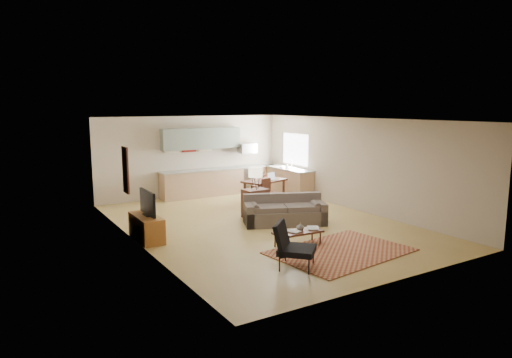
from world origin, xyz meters
TOP-DOWN VIEW (x-y plane):
  - room at (0.00, 0.00)m, footprint 9.00×9.00m
  - kitchen_counter_back at (0.90, 4.18)m, footprint 4.26×0.64m
  - kitchen_counter_right at (2.93, 3.00)m, footprint 0.64×2.26m
  - kitchen_range at (2.00, 4.18)m, footprint 0.62×0.62m
  - kitchen_microwave at (2.00, 4.20)m, footprint 0.62×0.40m
  - upper_cabinets at (0.30, 4.33)m, footprint 2.80×0.34m
  - window_right at (3.23, 3.00)m, footprint 0.02×1.40m
  - wall_art_left at (-3.21, 0.90)m, footprint 0.06×0.42m
  - triptych at (-0.10, 4.47)m, footprint 1.70×0.04m
  - rug at (0.22, -2.77)m, footprint 3.03×2.28m
  - sofa at (0.52, -0.28)m, footprint 2.37×1.72m
  - coffee_table at (-0.30, -1.97)m, footprint 1.14×0.51m
  - book_a at (-0.52, -2.00)m, footprint 0.40×0.43m
  - book_b at (0.01, -1.90)m, footprint 0.56×0.57m
  - vase at (-0.21, -1.93)m, footprint 0.18×0.18m
  - armchair at (-1.14, -3.07)m, footprint 1.08×1.08m
  - tv_credenza at (-2.99, 0.20)m, footprint 0.48×1.24m
  - tv at (-2.94, 0.20)m, footprint 0.10×0.95m
  - console_table at (0.26, 0.76)m, footprint 0.70×0.49m
  - table_lamp at (0.26, 0.76)m, footprint 0.45×0.45m
  - dining_table at (1.56, 2.34)m, footprint 1.58×1.19m
  - dining_chair_near at (1.34, 1.64)m, footprint 0.53×0.54m
  - dining_chair_far at (1.78, 3.05)m, footprint 0.46×0.48m
  - laptop at (1.84, 2.25)m, footprint 0.33×0.27m
  - soap_bottle at (2.83, 2.92)m, footprint 0.10×0.10m

SIDE VIEW (x-z plane):
  - rug at x=0.22m, z-range 0.00..0.02m
  - coffee_table at x=-0.30m, z-range 0.00..0.33m
  - tv_credenza at x=-2.99m, z-range 0.00..0.57m
  - book_b at x=0.01m, z-range 0.33..0.36m
  - book_a at x=-0.52m, z-range 0.33..0.36m
  - dining_table at x=1.56m, z-range 0.00..0.71m
  - sofa at x=0.52m, z-range 0.00..0.76m
  - console_table at x=0.26m, z-range 0.00..0.78m
  - dining_chair_far at x=1.78m, z-range 0.00..0.79m
  - vase at x=-0.21m, z-range 0.33..0.50m
  - dining_chair_near at x=1.34m, z-range 0.00..0.86m
  - armchair at x=-1.14m, z-range 0.00..0.88m
  - kitchen_range at x=2.00m, z-range 0.00..0.90m
  - kitchen_counter_back at x=0.90m, z-range 0.00..0.92m
  - kitchen_counter_right at x=2.93m, z-range 0.00..0.92m
  - laptop at x=1.84m, z-range 0.71..0.93m
  - tv at x=-2.94m, z-range 0.57..1.15m
  - soap_bottle at x=2.83m, z-range 0.92..1.11m
  - table_lamp at x=0.26m, z-range 0.78..1.41m
  - room at x=0.00m, z-range -3.15..5.85m
  - kitchen_microwave at x=2.00m, z-range 1.38..1.73m
  - window_right at x=3.23m, z-range 1.02..2.08m
  - wall_art_left at x=-3.21m, z-range 1.00..2.10m
  - triptych at x=-0.10m, z-range 1.50..2.00m
  - upper_cabinets at x=0.30m, z-range 1.60..2.30m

